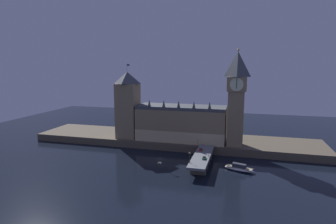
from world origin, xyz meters
name	(u,v)px	position (x,y,z in m)	size (l,w,h in m)	color
ground_plane	(160,159)	(0.00, 0.00, 0.00)	(400.00, 400.00, 0.00)	black
embankment	(174,140)	(0.00, 39.00, 2.70)	(220.00, 42.00, 5.41)	brown
parliament_hall	(181,123)	(7.38, 32.16, 18.25)	(65.50, 23.69, 30.94)	#8E7A56
clock_tower	(236,96)	(46.72, 26.85, 40.44)	(13.12, 13.23, 66.21)	#8E7A56
victoria_tower	(128,105)	(-34.33, 29.21, 30.81)	(15.73, 15.73, 56.51)	#8E7A56
bridge	(202,159)	(28.49, -5.00, 4.36)	(10.23, 46.00, 6.61)	slate
car_northbound_lead	(201,150)	(26.24, 4.36, 7.27)	(2.06, 3.89, 1.40)	red
car_southbound_lead	(204,158)	(30.74, -11.47, 7.28)	(1.95, 4.05, 1.43)	#235633
pedestrian_near_rail	(190,162)	(23.99, -20.70, 7.44)	(0.38, 0.38, 1.58)	black
pedestrian_mid_walk	(209,156)	(32.99, -7.32, 7.57)	(0.38, 0.38, 1.81)	black
street_lamp_near	(189,156)	(23.59, -19.72, 10.42)	(1.34, 0.60, 6.08)	#2D3333
street_lamp_far	(198,141)	(23.59, 9.72, 11.06)	(1.34, 0.60, 7.12)	#2D3333
boat_downstream	(239,168)	(50.74, -7.73, 1.57)	(18.04, 9.44, 4.29)	white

